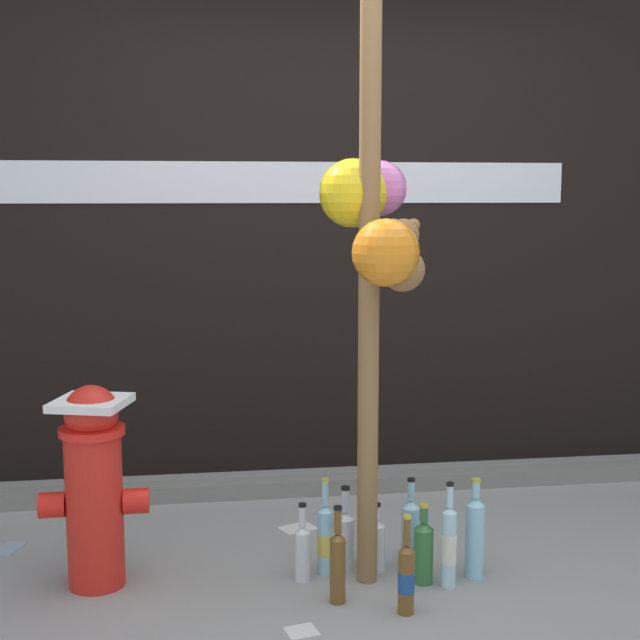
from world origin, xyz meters
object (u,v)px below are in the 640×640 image
(memorial_post, at_px, (373,157))
(bottle_9, at_px, (411,531))
(bottle_5, at_px, (376,543))
(bottle_7, at_px, (338,564))
(bottle_4, at_px, (325,538))
(bottle_0, at_px, (406,577))
(bottle_3, at_px, (345,536))
(bottle_1, at_px, (303,550))
(bottle_2, at_px, (423,550))
(fire_hydrant, at_px, (94,482))
(bottle_8, at_px, (449,545))
(bottle_6, at_px, (475,535))

(memorial_post, distance_m, bottle_9, 1.48)
(bottle_5, xyz_separation_m, bottle_7, (-0.20, -0.25, 0.03))
(bottle_4, xyz_separation_m, bottle_7, (0.01, -0.26, 0.00))
(bottle_0, bearing_deg, bottle_3, 109.01)
(bottle_1, height_order, bottle_2, bottle_2)
(fire_hydrant, xyz_separation_m, bottle_0, (1.11, -0.40, -0.27))
(bottle_1, bearing_deg, bottle_0, -44.62)
(bottle_7, distance_m, bottle_9, 0.45)
(bottle_8, bearing_deg, bottle_0, -137.86)
(bottle_8, bearing_deg, bottle_4, 157.30)
(fire_hydrant, xyz_separation_m, bottle_7, (0.88, -0.28, -0.26))
(bottle_9, bearing_deg, bottle_8, -66.07)
(fire_hydrant, xyz_separation_m, bottle_1, (0.78, -0.07, -0.29))
(bottle_8, bearing_deg, bottle_3, 146.98)
(bottle_0, xyz_separation_m, bottle_6, (0.33, 0.26, 0.03))
(bottle_5, height_order, bottle_7, bottle_7)
(bottle_4, distance_m, bottle_6, 0.58)
(bottle_4, relative_size, bottle_9, 1.07)
(bottle_1, relative_size, bottle_5, 1.10)
(bottle_0, height_order, bottle_4, bottle_4)
(bottle_2, height_order, bottle_7, bottle_7)
(bottle_3, relative_size, bottle_6, 0.84)
(memorial_post, height_order, bottle_5, memorial_post)
(memorial_post, height_order, bottle_4, memorial_post)
(bottle_6, bearing_deg, bottle_9, 146.08)
(bottle_0, relative_size, bottle_2, 1.16)
(memorial_post, relative_size, bottle_5, 10.19)
(bottle_3, bearing_deg, memorial_post, -60.73)
(bottle_3, bearing_deg, bottle_7, -104.89)
(bottle_0, relative_size, bottle_7, 1.00)
(bottle_0, xyz_separation_m, bottle_8, (0.21, 0.19, 0.03))
(bottle_3, bearing_deg, bottle_9, -3.86)
(bottle_1, bearing_deg, bottle_6, -5.70)
(bottle_3, bearing_deg, fire_hydrant, -178.43)
(bottle_1, bearing_deg, bottle_2, -10.90)
(bottle_4, bearing_deg, bottle_5, -3.03)
(bottle_4, relative_size, bottle_7, 1.05)
(memorial_post, xyz_separation_m, bottle_1, (-0.26, 0.03, -1.49))
(bottle_2, bearing_deg, bottle_3, 145.55)
(bottle_3, xyz_separation_m, bottle_5, (0.12, -0.06, -0.01))
(bottle_0, distance_m, bottle_8, 0.29)
(bottle_9, bearing_deg, bottle_4, -175.38)
(bottle_4, bearing_deg, bottle_7, -88.41)
(bottle_2, xyz_separation_m, bottle_4, (-0.36, 0.14, 0.01))
(bottle_6, bearing_deg, bottle_2, -174.24)
(bottle_2, bearing_deg, bottle_7, -161.44)
(memorial_post, distance_m, bottle_5, 1.50)
(memorial_post, distance_m, bottle_3, 1.49)
(bottle_1, distance_m, bottle_3, 0.21)
(bottle_2, distance_m, bottle_8, 0.10)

